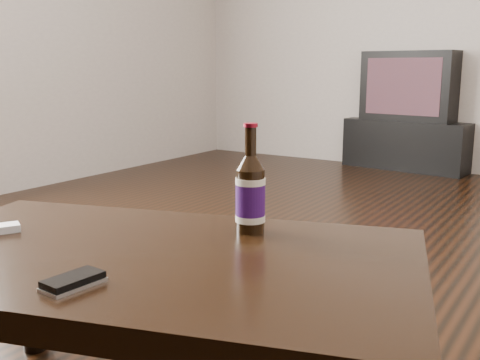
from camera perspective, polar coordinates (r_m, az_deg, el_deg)
The scene contains 6 objects.
floor at distance 2.05m, azimuth 6.64°, elevation -12.91°, with size 5.00×6.00×0.01m, color black.
tv_stand at distance 4.94m, azimuth 16.95°, elevation 3.55°, with size 1.01×0.50×0.40m, color black.
tv at distance 4.90m, azimuth 17.27°, elevation 9.13°, with size 0.79×0.55×0.56m.
coffee_table at distance 1.27m, azimuth -9.22°, elevation -9.74°, with size 1.32×1.00×0.44m.
beer_bottle at distance 1.36m, azimuth 1.06°, elevation -1.46°, with size 0.08×0.08×0.27m.
phone at distance 1.09m, azimuth -16.59°, elevation -9.86°, with size 0.07×0.12×0.02m.
Camera 1 is at (0.81, -1.68, 0.83)m, focal length 42.00 mm.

